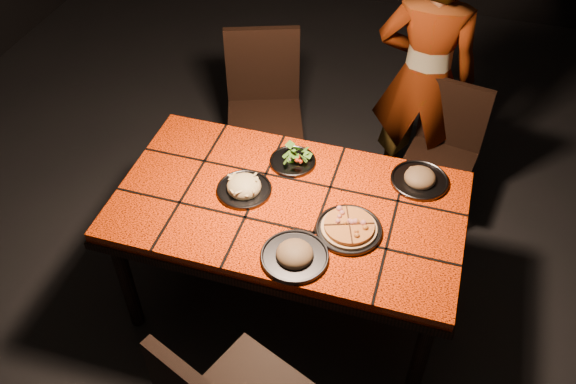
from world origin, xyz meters
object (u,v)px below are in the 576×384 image
(dining_table, at_px, (289,214))
(plate_pizza, at_px, (349,228))
(chair_far_left, at_px, (264,99))
(chair_far_right, at_px, (445,145))
(plate_pasta, at_px, (244,188))
(diner, at_px, (424,78))

(dining_table, bearing_deg, plate_pizza, -17.31)
(plate_pizza, bearing_deg, chair_far_left, 125.29)
(chair_far_right, bearing_deg, dining_table, -114.70)
(plate_pasta, bearing_deg, diner, 58.60)
(dining_table, height_order, plate_pasta, plate_pasta)
(chair_far_left, relative_size, plate_pizza, 3.10)
(chair_far_right, height_order, diner, diner)
(plate_pizza, bearing_deg, plate_pasta, 168.83)
(dining_table, xyz_separation_m, plate_pizza, (0.30, -0.09, 0.10))
(chair_far_right, relative_size, diner, 0.54)
(plate_pizza, xyz_separation_m, plate_pasta, (-0.52, 0.10, 0.00))
(diner, xyz_separation_m, plate_pizza, (-0.16, -1.22, -0.02))
(chair_far_left, xyz_separation_m, chair_far_right, (1.10, -0.02, -0.08))
(chair_far_left, bearing_deg, plate_pizza, -74.63)
(chair_far_right, xyz_separation_m, plate_pasta, (-0.87, -0.94, 0.29))
(chair_far_left, distance_m, diner, 0.95)
(diner, bearing_deg, chair_far_right, 134.95)
(dining_table, bearing_deg, chair_far_left, 114.86)
(dining_table, relative_size, chair_far_right, 1.91)
(chair_far_left, height_order, chair_far_right, chair_far_left)
(diner, relative_size, plate_pasta, 6.07)
(dining_table, xyz_separation_m, plate_pasta, (-0.22, 0.01, 0.10))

